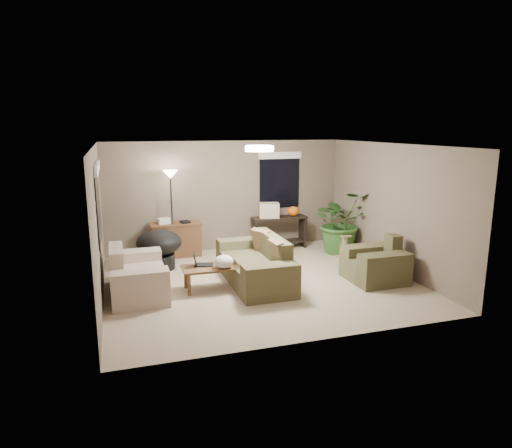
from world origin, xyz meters
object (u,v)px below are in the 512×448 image
object	(u,v)px
loveseat	(136,277)
desk	(176,239)
papasan_chair	(159,246)
floor_lamp	(171,185)
houseplant	(341,228)
armchair	(376,265)
coffee_table	(211,270)
main_sofa	(256,266)
console_table	(279,230)
cat_scratching_post	(344,248)

from	to	relation	value
loveseat	desk	size ratio (longest dim) A/B	1.45
papasan_chair	floor_lamp	distance (m)	1.41
houseplant	armchair	bearing A→B (deg)	-98.56
floor_lamp	houseplant	size ratio (longest dim) A/B	1.33
armchair	papasan_chair	size ratio (longest dim) A/B	0.84
floor_lamp	armchair	bearing A→B (deg)	-38.35
papasan_chair	coffee_table	bearing A→B (deg)	-63.29
papasan_chair	houseplant	bearing A→B (deg)	0.42
houseplant	main_sofa	bearing A→B (deg)	-150.98
main_sofa	coffee_table	bearing A→B (deg)	-169.78
loveseat	papasan_chair	world-z (taller)	loveseat
console_table	papasan_chair	distance (m)	2.96
desk	papasan_chair	distance (m)	0.95
loveseat	desk	distance (m)	2.35
desk	console_table	bearing A→B (deg)	-0.73
papasan_chair	loveseat	bearing A→B (deg)	-111.69
main_sofa	floor_lamp	bearing A→B (deg)	121.36
armchair	coffee_table	size ratio (longest dim) A/B	1.00
armchair	papasan_chair	xyz separation A→B (m)	(-3.76, 1.93, 0.17)
desk	console_table	distance (m)	2.40
armchair	floor_lamp	world-z (taller)	floor_lamp
console_table	papasan_chair	bearing A→B (deg)	-164.28
loveseat	floor_lamp	distance (m)	2.60
armchair	floor_lamp	xyz separation A→B (m)	(-3.39, 2.68, 1.30)
houseplant	cat_scratching_post	xyz separation A→B (m)	(-0.10, -0.38, -0.34)
main_sofa	houseplant	distance (m)	2.78
main_sofa	papasan_chair	world-z (taller)	main_sofa
console_table	houseplant	xyz separation A→B (m)	(1.20, -0.77, 0.12)
floor_lamp	coffee_table	bearing A→B (deg)	-80.43
floor_lamp	cat_scratching_post	distance (m)	4.00
armchair	cat_scratching_post	world-z (taller)	armchair
console_table	floor_lamp	world-z (taller)	floor_lamp
houseplant	papasan_chair	bearing A→B (deg)	-179.58
loveseat	console_table	size ratio (longest dim) A/B	1.23
coffee_table	papasan_chair	size ratio (longest dim) A/B	0.84
main_sofa	papasan_chair	size ratio (longest dim) A/B	1.85
loveseat	floor_lamp	world-z (taller)	floor_lamp
coffee_table	loveseat	bearing A→B (deg)	172.52
armchair	floor_lamp	bearing A→B (deg)	141.65
coffee_table	houseplant	distance (m)	3.64
loveseat	cat_scratching_post	distance (m)	4.58
main_sofa	console_table	xyz separation A→B (m)	(1.22, 2.12, 0.14)
console_table	cat_scratching_post	distance (m)	1.61
console_table	desk	bearing A→B (deg)	179.27
papasan_chair	cat_scratching_post	distance (m)	3.98
loveseat	papasan_chair	distance (m)	1.42
coffee_table	desk	xyz separation A→B (m)	(-0.29, 2.31, 0.02)
floor_lamp	main_sofa	bearing A→B (deg)	-58.64
papasan_chair	cat_scratching_post	xyz separation A→B (m)	(3.96, -0.35, -0.25)
coffee_table	cat_scratching_post	bearing A→B (deg)	19.25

